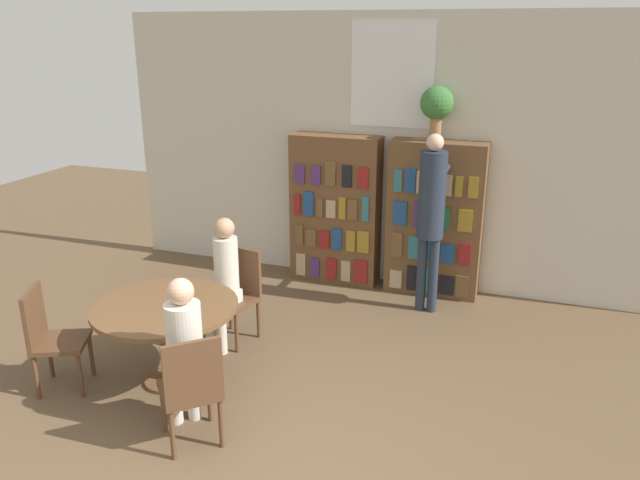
{
  "coord_description": "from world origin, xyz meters",
  "views": [
    {
      "loc": [
        1.58,
        -2.71,
        2.82
      ],
      "look_at": [
        -0.17,
        2.18,
        1.05
      ],
      "focal_mm": 35.0,
      "sensor_mm": 36.0,
      "label": 1
    }
  ],
  "objects": [
    {
      "name": "chair_left_side",
      "position": [
        -0.97,
        2.1,
        0.48
      ],
      "size": [
        0.47,
        0.47,
        0.88
      ],
      "rotation": [
        0.0,
        0.0,
        -3.33
      ],
      "color": "brown",
      "rests_on": "ground_plane"
    },
    {
      "name": "seated_reader_right",
      "position": [
        -0.64,
        0.64,
        0.69
      ],
      "size": [
        0.4,
        0.41,
        1.23
      ],
      "rotation": [
        0.0,
        0.0,
        0.75
      ],
      "color": "beige",
      "rests_on": "ground_plane"
    },
    {
      "name": "seated_reader_left",
      "position": [
        -1.01,
        1.92,
        0.68
      ],
      "size": [
        0.28,
        0.37,
        1.23
      ],
      "rotation": [
        0.0,
        0.0,
        -3.33
      ],
      "color": "beige",
      "rests_on": "ground_plane"
    },
    {
      "name": "chair_far_side",
      "position": [
        -0.52,
        0.51,
        0.48
      ],
      "size": [
        0.57,
        0.57,
        0.88
      ],
      "rotation": [
        0.0,
        0.0,
        0.75
      ],
      "color": "brown",
      "rests_on": "ground_plane"
    },
    {
      "name": "wall_back",
      "position": [
        0.0,
        4.0,
        1.51
      ],
      "size": [
        6.4,
        0.07,
        3.0
      ],
      "color": "beige",
      "rests_on": "ground_plane"
    },
    {
      "name": "librarian_standing",
      "position": [
        0.61,
        3.31,
        1.12
      ],
      "size": [
        0.27,
        0.54,
        1.86
      ],
      "color": "#232D3D",
      "rests_on": "ground_plane"
    },
    {
      "name": "bookshelf_left",
      "position": [
        -0.57,
        3.81,
        0.85
      ],
      "size": [
        1.02,
        0.34,
        1.7
      ],
      "color": "brown",
      "rests_on": "ground_plane"
    },
    {
      "name": "bookshelf_right",
      "position": [
        0.57,
        3.81,
        0.85
      ],
      "size": [
        1.02,
        0.34,
        1.7
      ],
      "color": "brown",
      "rests_on": "ground_plane"
    },
    {
      "name": "flower_vase",
      "position": [
        0.52,
        3.81,
        2.07
      ],
      "size": [
        0.34,
        0.34,
        0.57
      ],
      "color": "#997047",
      "rests_on": "bookshelf_right"
    },
    {
      "name": "reading_table",
      "position": [
        -1.15,
        1.19,
        0.58
      ],
      "size": [
        1.18,
        1.18,
        0.7
      ],
      "color": "brown",
      "rests_on": "ground_plane"
    },
    {
      "name": "chair_near_camera",
      "position": [
        -1.99,
        0.8,
        0.48
      ],
      "size": [
        0.53,
        0.53,
        0.88
      ],
      "rotation": [
        0.0,
        0.0,
        -1.13
      ],
      "color": "brown",
      "rests_on": "ground_plane"
    }
  ]
}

